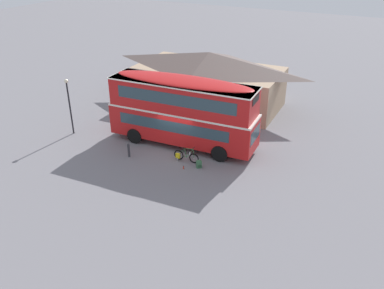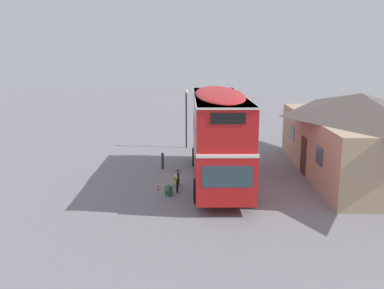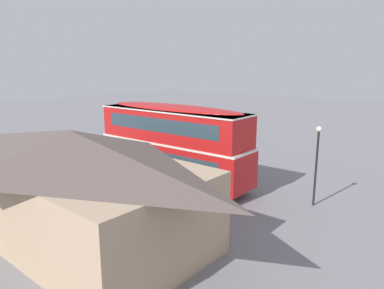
{
  "view_description": "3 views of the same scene",
  "coord_description": "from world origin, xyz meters",
  "px_view_note": "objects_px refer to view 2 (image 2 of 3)",
  "views": [
    {
      "loc": [
        12.03,
        -21.08,
        12.95
      ],
      "look_at": [
        1.66,
        -1.12,
        1.33
      ],
      "focal_mm": 37.86,
      "sensor_mm": 36.0,
      "label": 1
    },
    {
      "loc": [
        20.97,
        0.57,
        6.56
      ],
      "look_at": [
        0.76,
        -0.41,
        2.16
      ],
      "focal_mm": 38.89,
      "sensor_mm": 36.0,
      "label": 2
    },
    {
      "loc": [
        -15.04,
        15.9,
        7.1
      ],
      "look_at": [
        0.01,
        -0.91,
        2.07
      ],
      "focal_mm": 33.51,
      "sensor_mm": 36.0,
      "label": 3
    }
  ],
  "objects_px": {
    "water_bottle_clear_plastic": "(173,183)",
    "touring_bicycle": "(177,181)",
    "double_decker_bus": "(219,132)",
    "street_lamp": "(186,112)",
    "kerb_bollard": "(163,160)",
    "backpack_on_ground": "(169,190)",
    "water_bottle_red_squeeze": "(158,188)"
  },
  "relations": [
    {
      "from": "water_bottle_red_squeeze",
      "to": "kerb_bollard",
      "type": "height_order",
      "value": "kerb_bollard"
    },
    {
      "from": "touring_bicycle",
      "to": "kerb_bollard",
      "type": "height_order",
      "value": "touring_bicycle"
    },
    {
      "from": "water_bottle_clear_plastic",
      "to": "touring_bicycle",
      "type": "bearing_deg",
      "value": 29.62
    },
    {
      "from": "street_lamp",
      "to": "kerb_bollard",
      "type": "relative_size",
      "value": 4.27
    },
    {
      "from": "backpack_on_ground",
      "to": "water_bottle_red_squeeze",
      "type": "distance_m",
      "value": 1.0
    },
    {
      "from": "touring_bicycle",
      "to": "water_bottle_clear_plastic",
      "type": "distance_m",
      "value": 0.59
    },
    {
      "from": "double_decker_bus",
      "to": "touring_bicycle",
      "type": "xyz_separation_m",
      "value": [
        1.28,
        -2.04,
        -2.27
      ]
    },
    {
      "from": "double_decker_bus",
      "to": "kerb_bollard",
      "type": "xyz_separation_m",
      "value": [
        -2.3,
        -3.21,
        -2.15
      ]
    },
    {
      "from": "double_decker_bus",
      "to": "water_bottle_red_squeeze",
      "type": "distance_m",
      "value": 4.24
    },
    {
      "from": "double_decker_bus",
      "to": "water_bottle_clear_plastic",
      "type": "relative_size",
      "value": 39.91
    },
    {
      "from": "touring_bicycle",
      "to": "street_lamp",
      "type": "height_order",
      "value": "street_lamp"
    },
    {
      "from": "kerb_bollard",
      "to": "street_lamp",
      "type": "bearing_deg",
      "value": 169.68
    },
    {
      "from": "backpack_on_ground",
      "to": "street_lamp",
      "type": "distance_m",
      "value": 10.68
    },
    {
      "from": "touring_bicycle",
      "to": "kerb_bollard",
      "type": "distance_m",
      "value": 3.76
    },
    {
      "from": "street_lamp",
      "to": "kerb_bollard",
      "type": "distance_m",
      "value": 6.17
    },
    {
      "from": "touring_bicycle",
      "to": "street_lamp",
      "type": "distance_m",
      "value": 9.55
    },
    {
      "from": "touring_bicycle",
      "to": "kerb_bollard",
      "type": "bearing_deg",
      "value": -161.87
    },
    {
      "from": "street_lamp",
      "to": "kerb_bollard",
      "type": "height_order",
      "value": "street_lamp"
    },
    {
      "from": "backpack_on_ground",
      "to": "street_lamp",
      "type": "xyz_separation_m",
      "value": [
        -10.43,
        0.19,
        2.32
      ]
    },
    {
      "from": "double_decker_bus",
      "to": "street_lamp",
      "type": "height_order",
      "value": "double_decker_bus"
    },
    {
      "from": "water_bottle_red_squeeze",
      "to": "street_lamp",
      "type": "bearing_deg",
      "value": 175.3
    },
    {
      "from": "double_decker_bus",
      "to": "street_lamp",
      "type": "relative_size",
      "value": 2.49
    },
    {
      "from": "touring_bicycle",
      "to": "water_bottle_clear_plastic",
      "type": "xyz_separation_m",
      "value": [
        -0.46,
        -0.26,
        -0.25
      ]
    },
    {
      "from": "backpack_on_ground",
      "to": "kerb_bollard",
      "type": "xyz_separation_m",
      "value": [
        -4.72,
        -0.85,
        0.22
      ]
    },
    {
      "from": "water_bottle_red_squeeze",
      "to": "water_bottle_clear_plastic",
      "type": "distance_m",
      "value": 1.06
    },
    {
      "from": "kerb_bollard",
      "to": "touring_bicycle",
      "type": "bearing_deg",
      "value": 18.13
    },
    {
      "from": "touring_bicycle",
      "to": "backpack_on_ground",
      "type": "distance_m",
      "value": 1.19
    },
    {
      "from": "water_bottle_red_squeeze",
      "to": "water_bottle_clear_plastic",
      "type": "xyz_separation_m",
      "value": [
        -0.83,
        0.66,
        0.02
      ]
    },
    {
      "from": "backpack_on_ground",
      "to": "water_bottle_clear_plastic",
      "type": "distance_m",
      "value": 1.61
    },
    {
      "from": "touring_bicycle",
      "to": "double_decker_bus",
      "type": "bearing_deg",
      "value": 122.06
    },
    {
      "from": "touring_bicycle",
      "to": "water_bottle_clear_plastic",
      "type": "bearing_deg",
      "value": -150.38
    },
    {
      "from": "double_decker_bus",
      "to": "water_bottle_red_squeeze",
      "type": "xyz_separation_m",
      "value": [
        1.65,
        -2.96,
        -2.54
      ]
    }
  ]
}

